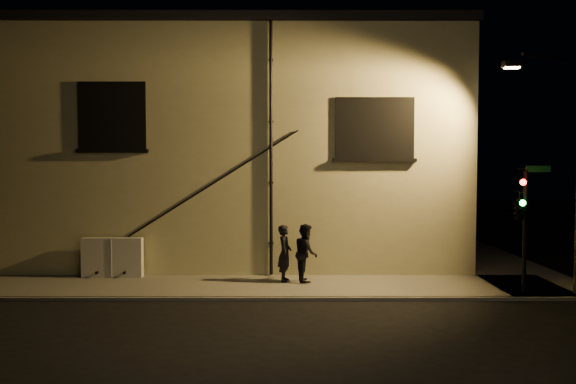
{
  "coord_description": "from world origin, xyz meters",
  "views": [
    {
      "loc": [
        -1.29,
        -15.49,
        3.78
      ],
      "look_at": [
        -1.25,
        1.8,
        2.95
      ],
      "focal_mm": 35.0,
      "sensor_mm": 36.0,
      "label": 1
    }
  ],
  "objects_px": {
    "utility_cabinet": "(113,257)",
    "pedestrian_b": "(306,253)",
    "pedestrian_a": "(285,253)",
    "traffic_signal": "(520,207)"
  },
  "relations": [
    {
      "from": "traffic_signal",
      "to": "pedestrian_b",
      "type": "bearing_deg",
      "value": 164.82
    },
    {
      "from": "traffic_signal",
      "to": "utility_cabinet",
      "type": "bearing_deg",
      "value": 169.16
    },
    {
      "from": "utility_cabinet",
      "to": "pedestrian_b",
      "type": "bearing_deg",
      "value": -6.57
    },
    {
      "from": "utility_cabinet",
      "to": "pedestrian_a",
      "type": "xyz_separation_m",
      "value": [
        5.63,
        -0.68,
        0.24
      ]
    },
    {
      "from": "pedestrian_b",
      "to": "pedestrian_a",
      "type": "bearing_deg",
      "value": 81.45
    },
    {
      "from": "utility_cabinet",
      "to": "traffic_signal",
      "type": "xyz_separation_m",
      "value": [
        12.3,
        -2.35,
        1.81
      ]
    },
    {
      "from": "pedestrian_b",
      "to": "traffic_signal",
      "type": "relative_size",
      "value": 0.5
    },
    {
      "from": "utility_cabinet",
      "to": "pedestrian_a",
      "type": "height_order",
      "value": "pedestrian_a"
    },
    {
      "from": "pedestrian_b",
      "to": "traffic_signal",
      "type": "height_order",
      "value": "traffic_signal"
    },
    {
      "from": "utility_cabinet",
      "to": "pedestrian_b",
      "type": "distance_m",
      "value": 6.34
    }
  ]
}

